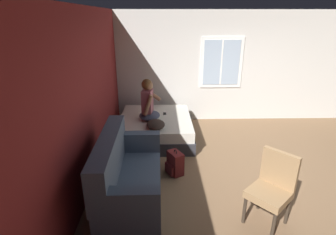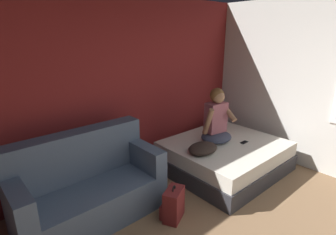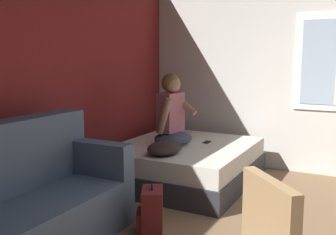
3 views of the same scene
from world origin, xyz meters
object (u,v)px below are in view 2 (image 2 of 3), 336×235
throw_pillow (203,148)px  backpack (173,205)px  couch (88,187)px  bed (224,156)px  cell_phone (244,142)px  person_seated (216,120)px

throw_pillow → backpack: bearing=-159.2°
backpack → throw_pillow: (0.89, 0.34, 0.36)m
backpack → couch: bearing=135.2°
bed → cell_phone: (0.22, -0.20, 0.25)m
backpack → bed: bearing=13.8°
person_seated → cell_phone: bearing=-48.4°
throw_pillow → person_seated: bearing=18.2°
person_seated → backpack: (-1.37, -0.50, -0.64)m
person_seated → bed: bearing=-58.3°
bed → backpack: size_ratio=3.90×
bed → person_seated: (-0.09, 0.14, 0.60)m
bed → backpack: 1.50m
bed → couch: couch is taller
throw_pillow → cell_phone: bearing=-13.3°
couch → person_seated: person_seated is taller
throw_pillow → cell_phone: 0.81m
bed → backpack: bed is taller
bed → throw_pillow: (-0.57, -0.02, 0.31)m
person_seated → backpack: bearing=-160.1°
person_seated → throw_pillow: size_ratio=1.82×
backpack → cell_phone: bearing=5.2°
bed → backpack: (-1.46, -0.36, -0.04)m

